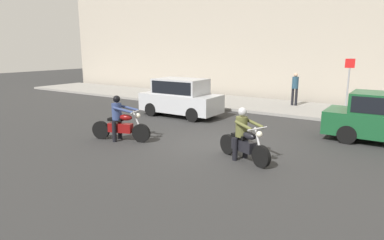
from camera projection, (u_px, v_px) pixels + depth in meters
name	position (u px, v px, depth m)	size (l,w,h in m)	color
ground_plane	(212.00, 144.00, 11.33)	(80.00, 80.00, 0.00)	#2D2D2D
sidewalk_slab	(286.00, 108.00, 17.84)	(40.00, 4.40, 0.14)	gray
motorcycle_with_rider_denim_blue	(120.00, 122.00, 11.59)	(2.16, 0.91, 1.61)	black
motorcycle_with_rider_olive	(244.00, 139.00, 9.53)	(1.92, 0.99, 1.55)	black
parked_hatchback_silver	(181.00, 97.00, 15.79)	(3.86, 1.76, 1.80)	#B2B5BA
street_sign_post	(348.00, 80.00, 16.11)	(0.44, 0.08, 2.61)	gray
pedestrian_bystander	(295.00, 86.00, 17.97)	(0.34, 0.34, 1.77)	black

